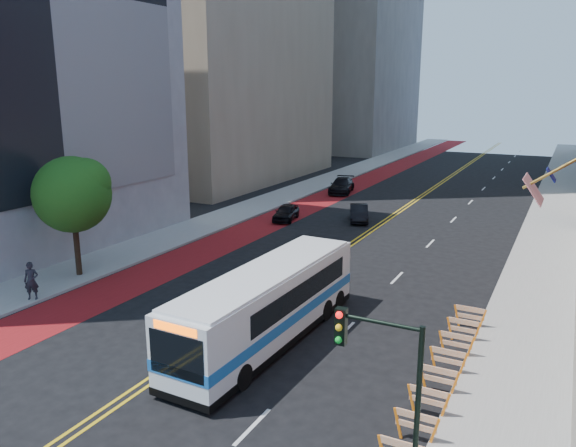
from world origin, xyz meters
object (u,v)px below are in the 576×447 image
(transit_bus, at_px, (269,304))
(car_c, at_px, (342,186))
(pedestrian, at_px, (31,281))
(street_tree, at_px, (73,192))
(car_b, at_px, (359,213))
(car_a, at_px, (286,212))
(traffic_signal, at_px, (383,375))

(transit_bus, relative_size, car_c, 2.30)
(car_c, bearing_deg, pedestrian, -106.37)
(street_tree, distance_m, transit_bus, 14.10)
(car_b, distance_m, pedestrian, 25.37)
(transit_bus, relative_size, car_a, 3.11)
(car_c, xyz_separation_m, pedestrian, (-2.69, -34.75, 0.37))
(street_tree, height_order, transit_bus, street_tree)
(car_c, bearing_deg, car_b, -73.77)
(traffic_signal, bearing_deg, street_tree, 155.18)
(street_tree, height_order, car_c, street_tree)
(car_a, xyz_separation_m, car_b, (5.32, 2.42, 0.01))
(street_tree, distance_m, car_b, 22.51)
(traffic_signal, distance_m, car_b, 31.83)
(traffic_signal, xyz_separation_m, transit_bus, (-7.14, 7.20, -2.05))
(pedestrian, bearing_deg, car_a, 46.92)
(traffic_signal, height_order, pedestrian, traffic_signal)
(street_tree, relative_size, car_a, 1.77)
(traffic_signal, relative_size, car_a, 1.34)
(traffic_signal, bearing_deg, pedestrian, 163.97)
(car_a, bearing_deg, pedestrian, -110.00)
(car_a, height_order, car_b, car_b)
(car_c, bearing_deg, traffic_signal, -78.99)
(traffic_signal, distance_m, car_c, 44.02)
(street_tree, bearing_deg, pedestrian, -77.69)
(car_a, bearing_deg, transit_bus, -76.16)
(car_a, height_order, pedestrian, pedestrian)
(car_a, height_order, car_c, car_c)
(car_b, height_order, car_c, car_c)
(transit_bus, bearing_deg, car_c, 108.33)
(traffic_signal, relative_size, car_c, 0.99)
(traffic_signal, relative_size, transit_bus, 0.43)
(car_a, bearing_deg, car_c, 80.53)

